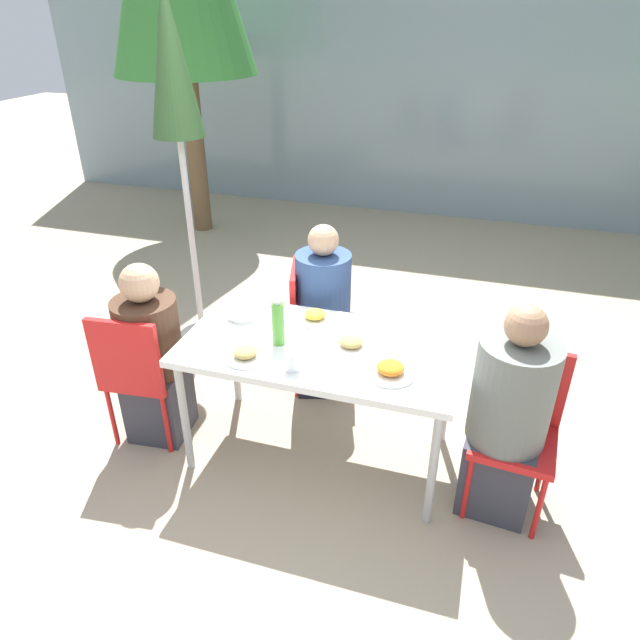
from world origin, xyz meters
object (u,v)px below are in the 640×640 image
person_left (152,359)px  person_right (507,420)px  chair_left (138,368)px  person_far (323,316)px  chair_right (518,419)px  salad_bowl (242,312)px  bottle (278,323)px  closed_umbrella (174,83)px  drinking_cup (292,362)px  chair_far (311,318)px

person_left → person_right: (1.96, 0.01, 0.02)m
chair_left → person_far: (0.85, 0.82, 0.04)m
chair_right → salad_bowl: chair_right is taller
chair_right → bottle: (-1.25, -0.03, 0.36)m
chair_right → closed_umbrella: size_ratio=0.35×
chair_left → drinking_cup: size_ratio=9.75×
chair_right → drinking_cup: (-1.10, -0.24, 0.28)m
chair_left → drinking_cup: chair_left is taller
bottle → drinking_cup: bearing=-54.5°
chair_far → drinking_cup: chair_far is taller
chair_left → person_right: person_right is taller
chair_right → bottle: bearing=6.8°
person_far → closed_umbrella: 1.74m
chair_left → bottle: bearing=3.7°
chair_left → person_right: bearing=-3.1°
chair_far → bottle: 0.80m
person_right → person_far: size_ratio=1.00×
chair_left → bottle: (0.81, 0.13, 0.36)m
chair_right → person_far: person_far is taller
chair_far → drinking_cup: (0.20, -0.92, 0.28)m
person_far → drinking_cup: bearing=-8.2°
chair_right → person_right: (-0.06, -0.08, 0.04)m
person_left → person_right: 1.96m
chair_left → person_left: size_ratio=0.78×
person_right → closed_umbrella: size_ratio=0.47×
chair_left → bottle: size_ratio=3.36×
person_left → chair_right: person_left is taller
person_far → chair_right: bearing=46.3°
chair_left → bottle: bottle is taller
bottle → salad_bowl: bottle is taller
chair_far → chair_left: bearing=-57.1°
closed_umbrella → person_far: bearing=-16.7°
chair_left → drinking_cup: 1.00m
chair_left → closed_umbrella: closed_umbrella is taller
chair_left → person_left: person_left is taller
drinking_cup → person_far: bearing=97.2°
person_right → bottle: bearing=3.3°
chair_right → person_far: 1.38m
person_right → person_left: bearing=5.5°
chair_right → drinking_cup: bearing=17.8°
person_left → person_far: (0.80, 0.73, 0.03)m
person_left → chair_far: person_left is taller
person_right → person_far: bearing=-26.9°
drinking_cup → person_right: bearing=9.2°
person_right → bottle: 1.24m
chair_right → person_far: (-1.21, 0.65, 0.04)m
person_left → bottle: bearing=-2.0°
salad_bowl → person_right: bearing=-9.4°
person_right → bottle: size_ratio=4.55×
closed_umbrella → person_right: bearing=-25.2°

